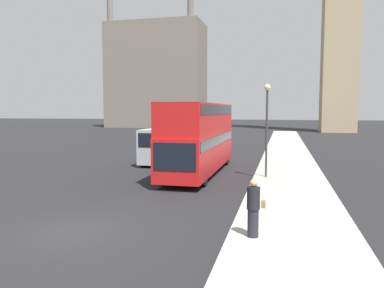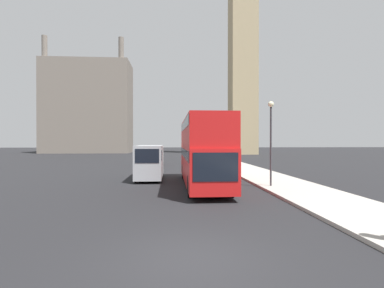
# 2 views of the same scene
# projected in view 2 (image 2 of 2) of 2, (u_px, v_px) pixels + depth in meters

# --- Properties ---
(ground_plane) EXTENTS (300.00, 300.00, 0.00)m
(ground_plane) POSITION_uv_depth(u_px,v_px,m) (190.00, 258.00, 7.36)
(ground_plane) COLOR black
(building_block_distant) EXTENTS (22.03, 10.98, 29.22)m
(building_block_distant) POSITION_uv_depth(u_px,v_px,m) (88.00, 107.00, 79.35)
(building_block_distant) COLOR slate
(building_block_distant) RESTS_ON ground_plane
(red_double_decker_bus) EXTENTS (2.45, 11.44, 4.34)m
(red_double_decker_bus) POSITION_uv_depth(u_px,v_px,m) (203.00, 149.00, 19.51)
(red_double_decker_bus) COLOR red
(red_double_decker_bus) RESTS_ON ground_plane
(white_van) EXTENTS (1.94, 5.52, 2.60)m
(white_van) POSITION_uv_depth(u_px,v_px,m) (150.00, 161.00, 22.83)
(white_van) COLOR #B2B7BC
(white_van) RESTS_ON ground_plane
(street_lamp) EXTENTS (0.36, 0.36, 5.24)m
(street_lamp) POSITION_uv_depth(u_px,v_px,m) (271.00, 130.00, 18.55)
(street_lamp) COLOR #38383D
(street_lamp) RESTS_ON sidewalk_strip
(parked_sedan) EXTENTS (1.76, 4.28, 1.52)m
(parked_sedan) POSITION_uv_depth(u_px,v_px,m) (152.00, 159.00, 37.43)
(parked_sedan) COLOR maroon
(parked_sedan) RESTS_ON ground_plane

